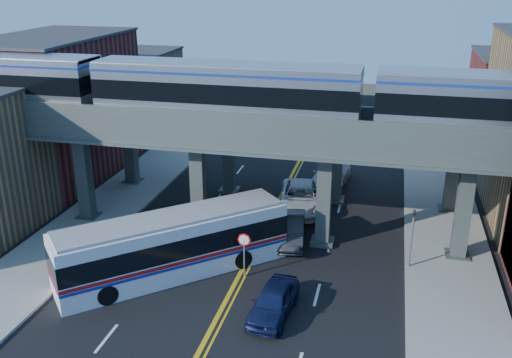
# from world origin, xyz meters

# --- Properties ---
(ground) EXTENTS (120.00, 120.00, 0.00)m
(ground) POSITION_xyz_m (0.00, 0.00, 0.00)
(ground) COLOR black
(ground) RESTS_ON ground
(sidewalk_west) EXTENTS (5.00, 70.00, 0.16)m
(sidewalk_west) POSITION_xyz_m (-11.50, 10.00, 0.08)
(sidewalk_west) COLOR gray
(sidewalk_west) RESTS_ON ground
(sidewalk_east) EXTENTS (5.00, 70.00, 0.16)m
(sidewalk_east) POSITION_xyz_m (11.50, 10.00, 0.08)
(sidewalk_east) COLOR gray
(sidewalk_east) RESTS_ON ground
(building_west_b) EXTENTS (8.00, 14.00, 11.00)m
(building_west_b) POSITION_xyz_m (-18.50, 16.00, 5.50)
(building_west_b) COLOR maroon
(building_west_b) RESTS_ON ground
(building_west_c) EXTENTS (8.00, 10.00, 8.00)m
(building_west_c) POSITION_xyz_m (-18.50, 29.00, 4.00)
(building_west_c) COLOR #92764B
(building_west_c) RESTS_ON ground
(elevated_viaduct_near) EXTENTS (52.00, 3.60, 7.40)m
(elevated_viaduct_near) POSITION_xyz_m (0.00, 8.00, 6.47)
(elevated_viaduct_near) COLOR #3B4543
(elevated_viaduct_near) RESTS_ON ground
(elevated_viaduct_far) EXTENTS (52.00, 3.60, 7.40)m
(elevated_viaduct_far) POSITION_xyz_m (0.00, 15.00, 6.47)
(elevated_viaduct_far) COLOR #3B4543
(elevated_viaduct_far) RESTS_ON ground
(transit_train) EXTENTS (48.86, 3.06, 3.57)m
(transit_train) POSITION_xyz_m (-2.06, 8.00, 9.33)
(transit_train) COLOR black
(transit_train) RESTS_ON elevated_viaduct_near
(stop_sign) EXTENTS (0.76, 0.09, 2.63)m
(stop_sign) POSITION_xyz_m (0.30, 3.00, 1.76)
(stop_sign) COLOR slate
(stop_sign) RESTS_ON ground
(traffic_signal) EXTENTS (0.15, 0.18, 4.10)m
(traffic_signal) POSITION_xyz_m (9.20, 6.00, 2.30)
(traffic_signal) COLOR slate
(traffic_signal) RESTS_ON ground
(transit_bus) EXTENTS (11.52, 10.87, 3.34)m
(transit_bus) POSITION_xyz_m (-3.59, 2.41, 1.72)
(transit_bus) COLOR white
(transit_bus) RESTS_ON ground
(car_lane_a) EXTENTS (2.19, 4.61, 1.52)m
(car_lane_a) POSITION_xyz_m (2.63, -0.30, 0.76)
(car_lane_a) COLOR #111940
(car_lane_a) RESTS_ON ground
(car_lane_b) EXTENTS (2.37, 5.12, 1.62)m
(car_lane_b) POSITION_xyz_m (1.99, 7.85, 0.81)
(car_lane_b) COLOR #28272A
(car_lane_b) RESTS_ON ground
(car_lane_c) EXTENTS (3.67, 6.59, 1.74)m
(car_lane_c) POSITION_xyz_m (1.80, 12.98, 0.87)
(car_lane_c) COLOR silver
(car_lane_c) RESTS_ON ground
(car_lane_d) EXTENTS (3.06, 6.46, 1.82)m
(car_lane_d) POSITION_xyz_m (3.36, 18.12, 0.91)
(car_lane_d) COLOR silver
(car_lane_d) RESTS_ON ground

